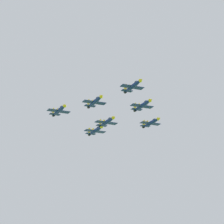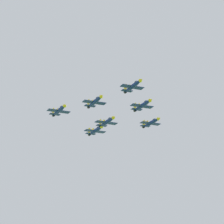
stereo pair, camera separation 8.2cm
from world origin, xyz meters
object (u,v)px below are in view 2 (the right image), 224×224
(jet_right_wingman, at_px, (95,102))
(jet_right_outer, at_px, (59,110))
(jet_lead, at_px, (133,86))
(jet_trailing, at_px, (96,130))
(jet_left_wingman, at_px, (143,105))
(jet_slot_rear, at_px, (107,122))
(jet_left_outer, at_px, (151,123))

(jet_right_wingman, relative_size, jet_right_outer, 1.01)
(jet_lead, relative_size, jet_trailing, 0.98)
(jet_trailing, bearing_deg, jet_right_outer, -60.62)
(jet_lead, bearing_deg, jet_right_wingman, -139.09)
(jet_left_wingman, xyz_separation_m, jet_slot_rear, (15.98, -7.53, -5.41))
(jet_left_outer, bearing_deg, jet_trailing, -121.27)
(jet_right_wingman, bearing_deg, jet_slot_rear, 140.56)
(jet_left_outer, distance_m, jet_trailing, 26.71)
(jet_right_wingman, bearing_deg, jet_left_wingman, 90.92)
(jet_left_outer, relative_size, jet_slot_rear, 0.96)
(jet_right_wingman, distance_m, jet_left_outer, 36.89)
(jet_left_outer, bearing_deg, jet_right_wingman, -69.39)
(jet_right_wingman, bearing_deg, jet_lead, 41.29)
(jet_right_outer, bearing_deg, jet_lead, 39.32)
(jet_lead, height_order, jet_left_wingman, jet_lead)
(jet_lead, distance_m, jet_right_wingman, 18.14)
(jet_right_wingman, bearing_deg, jet_trailing, 157.90)
(jet_slot_rear, bearing_deg, jet_trailing, 179.95)
(jet_lead, relative_size, jet_right_wingman, 0.98)
(jet_right_outer, xyz_separation_m, jet_trailing, (-15.27, -21.71, -2.94))
(jet_left_outer, bearing_deg, jet_left_wingman, -41.17)
(jet_left_wingman, xyz_separation_m, jet_left_outer, (-4.86, -16.98, -2.92))
(jet_lead, xyz_separation_m, jet_right_wingman, (15.98, -7.53, -4.15))
(jet_left_wingman, relative_size, jet_slot_rear, 1.01)
(jet_left_wingman, distance_m, jet_right_wingman, 22.93)
(jet_right_outer, bearing_deg, jet_trailing, 119.42)
(jet_left_wingman, height_order, jet_right_outer, jet_left_wingman)
(jet_right_outer, relative_size, jet_slot_rear, 0.97)
(jet_right_outer, bearing_deg, jet_right_wingman, 39.32)
(jet_right_wingman, distance_m, jet_right_outer, 17.72)
(jet_slot_rear, xyz_separation_m, jet_trailing, (5.56, -12.26, -0.53))
(jet_lead, relative_size, jet_right_outer, 1.00)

